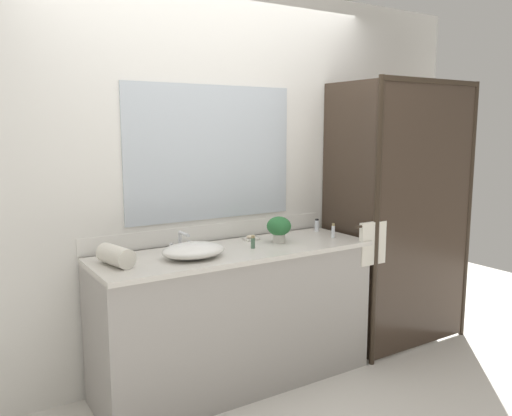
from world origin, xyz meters
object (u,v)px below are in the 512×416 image
(faucet, at_px, (181,245))
(rolled_towel_near_edge, at_px, (116,256))
(sink_basin, at_px, (193,250))
(amenity_bottle_shampoo, at_px, (317,225))
(amenity_bottle_lotion, at_px, (253,242))
(potted_plant, at_px, (279,227))
(soap_dish, at_px, (251,238))
(amenity_bottle_body_wash, at_px, (333,231))

(faucet, height_order, rolled_towel_near_edge, faucet)
(faucet, bearing_deg, rolled_towel_near_edge, -165.94)
(sink_basin, bearing_deg, amenity_bottle_shampoo, 11.69)
(faucet, xyz_separation_m, amenity_bottle_shampoo, (1.11, 0.05, 0.00))
(amenity_bottle_shampoo, xyz_separation_m, amenity_bottle_lotion, (-0.69, -0.21, -0.01))
(sink_basin, distance_m, potted_plant, 0.66)
(faucet, distance_m, soap_dish, 0.55)
(sink_basin, xyz_separation_m, amenity_bottle_body_wash, (1.07, -0.00, 0.00))
(amenity_bottle_body_wash, bearing_deg, rolled_towel_near_edge, 177.29)
(faucet, xyz_separation_m, amenity_bottle_lotion, (0.42, -0.16, -0.01))
(amenity_bottle_lotion, height_order, rolled_towel_near_edge, rolled_towel_near_edge)
(potted_plant, bearing_deg, amenity_bottle_shampoo, 20.16)
(sink_basin, xyz_separation_m, soap_dish, (0.54, 0.24, -0.03))
(amenity_bottle_body_wash, bearing_deg, soap_dish, 155.63)
(sink_basin, bearing_deg, rolled_towel_near_edge, 171.11)
(potted_plant, distance_m, soap_dish, 0.22)
(amenity_bottle_body_wash, xyz_separation_m, rolled_towel_near_edge, (-1.51, 0.07, 0.01))
(sink_basin, height_order, amenity_bottle_body_wash, amenity_bottle_body_wash)
(potted_plant, height_order, rolled_towel_near_edge, potted_plant)
(potted_plant, xyz_separation_m, amenity_bottle_lotion, (-0.23, -0.04, -0.07))
(sink_basin, distance_m, rolled_towel_near_edge, 0.45)
(soap_dish, height_order, amenity_bottle_lotion, amenity_bottle_lotion)
(soap_dish, relative_size, amenity_bottle_lotion, 1.23)
(rolled_towel_near_edge, bearing_deg, amenity_bottle_lotion, -3.24)
(potted_plant, relative_size, rolled_towel_near_edge, 0.73)
(potted_plant, bearing_deg, soap_dish, 122.37)
(amenity_bottle_shampoo, height_order, rolled_towel_near_edge, rolled_towel_near_edge)
(potted_plant, bearing_deg, sink_basin, -174.59)
(potted_plant, distance_m, rolled_towel_near_edge, 1.10)
(sink_basin, xyz_separation_m, amenity_bottle_shampoo, (1.11, 0.23, 0.00))
(amenity_bottle_body_wash, bearing_deg, amenity_bottle_lotion, 178.00)
(sink_basin, distance_m, soap_dish, 0.59)
(sink_basin, bearing_deg, soap_dish, 23.38)
(sink_basin, bearing_deg, amenity_bottle_lotion, 2.68)
(amenity_bottle_lotion, distance_m, rolled_towel_near_edge, 0.87)
(faucet, distance_m, potted_plant, 0.67)
(amenity_bottle_shampoo, bearing_deg, amenity_bottle_body_wash, -100.39)
(sink_basin, bearing_deg, amenity_bottle_body_wash, -0.14)
(sink_basin, relative_size, amenity_bottle_shampoo, 4.13)
(faucet, bearing_deg, soap_dish, 5.92)
(sink_basin, height_order, faucet, faucet)
(sink_basin, distance_m, amenity_bottle_body_wash, 1.07)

